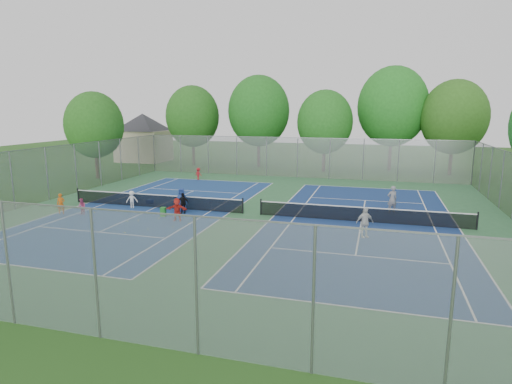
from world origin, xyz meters
TOP-DOWN VIEW (x-y plane):
  - ground at (0.00, 0.00)m, footprint 120.00×120.00m
  - court_pad at (0.00, 0.00)m, footprint 32.00×32.00m
  - court_left at (-7.00, 0.00)m, footprint 10.97×23.77m
  - court_right at (7.00, 0.00)m, footprint 10.97×23.77m
  - net_left at (-7.00, 0.00)m, footprint 12.87×0.10m
  - net_right at (7.00, 0.00)m, footprint 12.87×0.10m
  - fence_north at (0.00, 16.00)m, footprint 32.00×0.10m
  - fence_south at (0.00, -16.00)m, footprint 32.00×0.10m
  - fence_west at (-16.00, 0.00)m, footprint 0.10×32.00m
  - house at (-22.00, 24.00)m, footprint 11.03×11.03m
  - tree_nw at (-14.00, 22.00)m, footprint 6.40×6.40m
  - tree_nl at (-6.00, 23.00)m, footprint 7.20×7.20m
  - tree_nc at (2.00, 21.00)m, footprint 6.00×6.00m
  - tree_nr at (9.00, 24.00)m, footprint 7.60×7.60m
  - tree_ne at (15.00, 22.00)m, footprint 6.60×6.60m
  - tree_side_w at (-19.00, 10.00)m, footprint 5.60×5.60m
  - ball_crate at (-8.02, 0.96)m, footprint 0.45×0.45m
  - ball_hopper at (-5.26, -2.18)m, footprint 0.35×0.35m
  - student_a at (-12.00, -3.42)m, footprint 0.60×0.53m
  - student_b at (-10.53, -3.24)m, footprint 0.59×0.49m
  - student_c at (-8.50, -0.60)m, footprint 0.91×0.81m
  - student_d at (-4.42, -1.05)m, footprint 0.87×0.55m
  - student_e at (-4.71, -0.60)m, footprint 0.86×0.63m
  - student_f at (-3.91, -2.91)m, footprint 1.38×0.60m
  - child_far_baseline at (-8.94, 11.83)m, footprint 0.86×0.66m
  - instructor at (8.81, 2.98)m, footprint 0.78×0.67m
  - teen_court_b at (7.27, -3.26)m, footprint 1.05×0.79m
  - tennis_ball_0 at (-8.56, -4.83)m, footprint 0.07×0.07m
  - tennis_ball_1 at (-6.16, -3.67)m, footprint 0.07×0.07m
  - tennis_ball_2 at (-2.92, -3.41)m, footprint 0.07×0.07m
  - tennis_ball_3 at (-4.62, -5.21)m, footprint 0.07×0.07m
  - tennis_ball_4 at (-7.06, -1.87)m, footprint 0.07×0.07m
  - tennis_ball_5 at (-5.21, -2.87)m, footprint 0.07×0.07m
  - tennis_ball_6 at (-8.01, -1.78)m, footprint 0.07×0.07m
  - tennis_ball_7 at (-4.40, -1.78)m, footprint 0.07×0.07m
  - tennis_ball_8 at (-3.50, -4.35)m, footprint 0.07×0.07m
  - tennis_ball_9 at (-6.71, -3.98)m, footprint 0.07×0.07m
  - tennis_ball_10 at (-10.13, -2.56)m, footprint 0.07×0.07m
  - tennis_ball_11 at (-5.51, -6.16)m, footprint 0.07×0.07m

SIDE VIEW (x-z plane):
  - ground at x=0.00m, z-range 0.00..0.00m
  - court_pad at x=0.00m, z-range 0.00..0.01m
  - court_left at x=-7.00m, z-range 0.01..0.02m
  - court_right at x=7.00m, z-range 0.01..0.02m
  - tennis_ball_0 at x=-8.56m, z-range 0.00..0.07m
  - tennis_ball_1 at x=-6.16m, z-range 0.00..0.07m
  - tennis_ball_2 at x=-2.92m, z-range 0.00..0.07m
  - tennis_ball_3 at x=-4.62m, z-range 0.00..0.07m
  - tennis_ball_4 at x=-7.06m, z-range 0.00..0.07m
  - tennis_ball_5 at x=-5.21m, z-range 0.00..0.07m
  - tennis_ball_6 at x=-8.01m, z-range 0.00..0.07m
  - tennis_ball_7 at x=-4.40m, z-range 0.00..0.07m
  - tennis_ball_8 at x=-3.50m, z-range 0.00..0.07m
  - tennis_ball_9 at x=-6.71m, z-range 0.00..0.07m
  - tennis_ball_10 at x=-10.13m, z-range 0.00..0.07m
  - tennis_ball_11 at x=-5.51m, z-range 0.00..0.07m
  - ball_crate at x=-8.02m, z-range 0.00..0.32m
  - ball_hopper at x=-5.26m, z-range 0.00..0.61m
  - net_left at x=-7.00m, z-range 0.00..0.91m
  - net_right at x=7.00m, z-range 0.00..0.91m
  - student_b at x=-10.53m, z-range 0.00..1.09m
  - child_far_baseline at x=-8.94m, z-range 0.00..1.18m
  - student_c at x=-8.50m, z-range 0.00..1.22m
  - student_a at x=-12.00m, z-range 0.00..1.37m
  - student_d at x=-4.42m, z-range 0.00..1.39m
  - student_f at x=-3.91m, z-range 0.00..1.44m
  - student_e at x=-4.71m, z-range 0.00..1.62m
  - teen_court_b at x=7.27m, z-range 0.00..1.66m
  - instructor at x=8.81m, z-range 0.00..1.82m
  - fence_north at x=0.00m, z-range 0.00..4.00m
  - fence_south at x=0.00m, z-range 0.00..4.00m
  - fence_west at x=-16.00m, z-range 0.00..4.00m
  - house at x=-22.00m, z-range 0.56..7.86m
  - tree_side_w at x=-19.00m, z-range 1.01..9.48m
  - tree_nc at x=2.00m, z-range 0.97..9.82m
  - tree_nw at x=-14.00m, z-range 1.10..10.68m
  - tree_ne at x=15.00m, z-range 1.08..10.85m
  - tree_nl at x=-6.00m, z-range 1.20..11.89m
  - tree_nr at x=9.00m, z-range 1.33..12.75m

